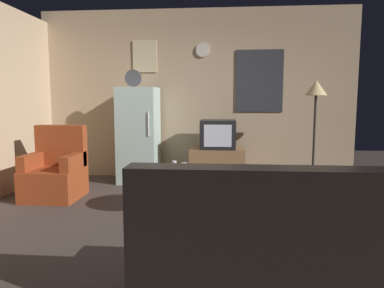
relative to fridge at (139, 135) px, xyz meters
name	(u,v)px	position (x,y,z in m)	size (l,w,h in m)	color
ground_plane	(178,226)	(0.87, -2.00, -0.75)	(12.00, 12.00, 0.00)	#3D332D
wall_with_art	(196,95)	(0.88, 0.45, 0.64)	(5.20, 0.12, 2.78)	tan
fridge	(139,135)	(0.00, 0.00, 0.00)	(0.60, 0.62, 1.77)	silver
tv_stand	(217,166)	(1.25, -0.03, -0.48)	(0.84, 0.53, 0.56)	#8E6642
crt_tv	(218,134)	(1.26, -0.03, 0.02)	(0.54, 0.51, 0.44)	black
standing_lamp	(316,96)	(2.68, -0.18, 0.60)	(0.32, 0.32, 1.59)	#332D28
coffee_table	(171,192)	(0.74, -1.51, -0.52)	(0.72, 0.72, 0.46)	#8E6642
wine_glass	(174,167)	(0.78, -1.55, -0.22)	(0.05, 0.05, 0.15)	silver
mug_ceramic_white	(184,167)	(0.87, -1.35, -0.25)	(0.08, 0.08, 0.09)	silver
remote_control	(184,172)	(0.89, -1.50, -0.28)	(0.15, 0.04, 0.02)	black
armchair	(56,173)	(-0.89, -1.04, -0.42)	(0.68, 0.68, 0.96)	maroon
couch	(269,255)	(1.63, -3.32, -0.44)	(1.70, 0.80, 0.92)	black
book_stack	(263,181)	(1.96, -0.16, -0.68)	(0.22, 0.16, 0.15)	olive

